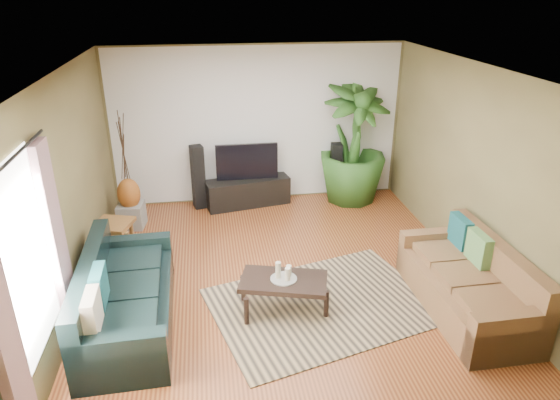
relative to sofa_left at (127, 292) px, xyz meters
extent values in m
plane|color=brown|center=(1.86, 0.67, -0.42)|extent=(5.50, 5.50, 0.00)
plane|color=white|center=(1.86, 0.67, 2.28)|extent=(5.50, 5.50, 0.00)
plane|color=olive|center=(1.86, 3.42, 0.93)|extent=(5.00, 0.00, 5.00)
plane|color=olive|center=(1.86, -2.08, 0.93)|extent=(5.00, 0.00, 5.00)
plane|color=olive|center=(-0.64, 0.67, 0.92)|extent=(0.00, 5.50, 5.50)
plane|color=olive|center=(4.36, 0.67, 0.92)|extent=(0.00, 5.50, 5.50)
plane|color=white|center=(1.86, 3.41, 0.93)|extent=(4.90, 0.00, 4.90)
plane|color=white|center=(-0.62, -0.93, 0.97)|extent=(0.00, 1.80, 1.80)
cube|color=gray|center=(-0.57, -1.68, 0.72)|extent=(0.08, 0.35, 2.20)
cube|color=gray|center=(-0.57, -0.18, 0.72)|extent=(0.08, 0.35, 2.20)
cylinder|color=black|center=(-0.57, -0.93, 1.87)|extent=(0.03, 1.90, 0.03)
cube|color=black|center=(0.00, 0.00, 0.00)|extent=(0.99, 2.19, 0.85)
cube|color=brown|center=(3.88, -0.32, 0.00)|extent=(0.91, 1.99, 0.85)
cube|color=#A1895E|center=(2.26, 0.01, -0.42)|extent=(2.98, 2.45, 0.01)
cube|color=black|center=(1.77, 0.01, -0.22)|extent=(1.12, 0.80, 0.41)
cylinder|color=gray|center=(1.77, 0.01, -0.01)|extent=(0.31, 0.31, 0.01)
cylinder|color=beige|center=(1.71, 0.04, 0.10)|extent=(0.06, 0.06, 0.20)
cylinder|color=#F1E6CC|center=(1.81, -0.03, 0.08)|extent=(0.06, 0.06, 0.16)
cylinder|color=beige|center=(1.84, 0.07, 0.06)|extent=(0.06, 0.06, 0.13)
cube|color=black|center=(1.63, 3.13, -0.19)|extent=(1.50, 0.70, 0.48)
cube|color=black|center=(1.63, 3.15, 0.37)|extent=(1.06, 0.06, 0.62)
cube|color=black|center=(0.80, 3.17, 0.13)|extent=(0.25, 0.27, 1.11)
cube|color=black|center=(3.21, 3.17, 0.09)|extent=(0.21, 0.23, 1.03)
imported|color=#26531B|center=(3.47, 3.09, 0.62)|extent=(1.46, 1.46, 2.09)
cylinder|color=black|center=(3.47, 3.09, -0.27)|extent=(0.39, 0.39, 0.30)
cube|color=gray|center=(-0.28, 2.56, -0.23)|extent=(0.43, 0.43, 0.39)
ellipsoid|color=brown|center=(-0.28, 2.56, 0.14)|extent=(0.35, 0.35, 0.50)
cube|color=brown|center=(-0.39, 1.62, -0.16)|extent=(0.62, 0.62, 0.53)
camera|label=1|loc=(0.98, -4.89, 3.17)|focal=32.00mm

